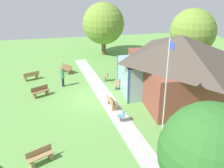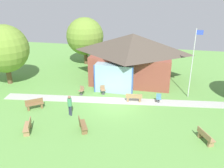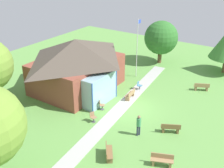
{
  "view_description": "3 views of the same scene",
  "coord_description": "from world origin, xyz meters",
  "px_view_note": "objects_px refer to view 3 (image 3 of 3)",
  "views": [
    {
      "loc": [
        19.45,
        -2.58,
        9.82
      ],
      "look_at": [
        0.39,
        1.2,
        1.42
      ],
      "focal_mm": 42.99,
      "sensor_mm": 36.0,
      "label": 1
    },
    {
      "loc": [
        3.78,
        -18.85,
        9.85
      ],
      "look_at": [
        -0.81,
        2.52,
        0.92
      ],
      "focal_mm": 38.73,
      "sensor_mm": 36.0,
      "label": 2
    },
    {
      "loc": [
        -19.34,
        -11.01,
        12.9
      ],
      "look_at": [
        1.0,
        2.67,
        1.31
      ],
      "focal_mm": 45.66,
      "sensor_mm": 36.0,
      "label": 3
    }
  ],
  "objects_px": {
    "patio_chair_porch_left": "(101,105)",
    "bench_lawn_far_right": "(201,87)",
    "tree_east_hedge": "(161,38)",
    "pavilion": "(77,64)",
    "patio_chair_west": "(93,117)",
    "bench_front_left": "(162,160)",
    "visitor_strolling_lawn": "(139,124)",
    "bench_rear_near_path": "(130,95)",
    "flagpole": "(137,46)",
    "bench_mid_left": "(109,153)",
    "bench_front_center": "(171,128)",
    "patio_chair_lawn_spare": "(139,86)"
  },
  "relations": [
    {
      "from": "patio_chair_porch_left",
      "to": "bench_lawn_far_right",
      "type": "bearing_deg",
      "value": 114.03
    },
    {
      "from": "tree_east_hedge",
      "to": "pavilion",
      "type": "bearing_deg",
      "value": 162.08
    },
    {
      "from": "pavilion",
      "to": "patio_chair_west",
      "type": "height_order",
      "value": "pavilion"
    },
    {
      "from": "bench_front_left",
      "to": "visitor_strolling_lawn",
      "type": "relative_size",
      "value": 0.89
    },
    {
      "from": "pavilion",
      "to": "bench_rear_near_path",
      "type": "bearing_deg",
      "value": -79.38
    },
    {
      "from": "patio_chair_west",
      "to": "flagpole",
      "type": "bearing_deg",
      "value": -154.04
    },
    {
      "from": "bench_rear_near_path",
      "to": "bench_mid_left",
      "type": "bearing_deg",
      "value": -166.2
    },
    {
      "from": "visitor_strolling_lawn",
      "to": "bench_front_left",
      "type": "bearing_deg",
      "value": 83.93
    },
    {
      "from": "bench_front_center",
      "to": "patio_chair_west",
      "type": "height_order",
      "value": "patio_chair_west"
    },
    {
      "from": "bench_rear_near_path",
      "to": "tree_east_hedge",
      "type": "xyz_separation_m",
      "value": [
        10.32,
        1.86,
        2.82
      ]
    },
    {
      "from": "patio_chair_west",
      "to": "tree_east_hedge",
      "type": "bearing_deg",
      "value": -158.36
    },
    {
      "from": "pavilion",
      "to": "bench_mid_left",
      "type": "distance_m",
      "value": 11.43
    },
    {
      "from": "pavilion",
      "to": "bench_front_center",
      "type": "bearing_deg",
      "value": -100.55
    },
    {
      "from": "bench_rear_near_path",
      "to": "bench_front_center",
      "type": "xyz_separation_m",
      "value": [
        -3.08,
        -5.44,
        0.0
      ]
    },
    {
      "from": "patio_chair_porch_left",
      "to": "visitor_strolling_lawn",
      "type": "distance_m",
      "value": 4.92
    },
    {
      "from": "patio_chair_porch_left",
      "to": "tree_east_hedge",
      "type": "bearing_deg",
      "value": 152.59
    },
    {
      "from": "bench_rear_near_path",
      "to": "visitor_strolling_lawn",
      "type": "distance_m",
      "value": 5.96
    },
    {
      "from": "bench_front_center",
      "to": "patio_chair_west",
      "type": "bearing_deg",
      "value": 171.58
    },
    {
      "from": "bench_front_center",
      "to": "visitor_strolling_lawn",
      "type": "bearing_deg",
      "value": -166.41
    },
    {
      "from": "bench_front_center",
      "to": "bench_rear_near_path",
      "type": "bearing_deg",
      "value": 122.6
    },
    {
      "from": "visitor_strolling_lawn",
      "to": "tree_east_hedge",
      "type": "relative_size",
      "value": 0.33
    },
    {
      "from": "bench_rear_near_path",
      "to": "patio_chair_west",
      "type": "height_order",
      "value": "patio_chair_west"
    },
    {
      "from": "bench_lawn_far_right",
      "to": "patio_chair_west",
      "type": "distance_m",
      "value": 12.04
    },
    {
      "from": "patio_chair_lawn_spare",
      "to": "patio_chair_west",
      "type": "height_order",
      "value": "same"
    },
    {
      "from": "bench_front_center",
      "to": "tree_east_hedge",
      "type": "height_order",
      "value": "tree_east_hedge"
    },
    {
      "from": "flagpole",
      "to": "bench_lawn_far_right",
      "type": "distance_m",
      "value": 7.9
    },
    {
      "from": "pavilion",
      "to": "bench_lawn_far_right",
      "type": "distance_m",
      "value": 12.65
    },
    {
      "from": "bench_front_left",
      "to": "bench_front_center",
      "type": "bearing_deg",
      "value": -97.67
    },
    {
      "from": "bench_front_left",
      "to": "patio_chair_porch_left",
      "type": "height_order",
      "value": "patio_chair_porch_left"
    },
    {
      "from": "bench_front_left",
      "to": "tree_east_hedge",
      "type": "height_order",
      "value": "tree_east_hedge"
    },
    {
      "from": "bench_lawn_far_right",
      "to": "pavilion",
      "type": "bearing_deg",
      "value": -175.75
    },
    {
      "from": "bench_front_center",
      "to": "tree_east_hedge",
      "type": "distance_m",
      "value": 15.52
    },
    {
      "from": "bench_mid_left",
      "to": "tree_east_hedge",
      "type": "distance_m",
      "value": 19.35
    },
    {
      "from": "patio_chair_porch_left",
      "to": "tree_east_hedge",
      "type": "height_order",
      "value": "tree_east_hedge"
    },
    {
      "from": "patio_chair_porch_left",
      "to": "patio_chair_west",
      "type": "bearing_deg",
      "value": -14.41
    },
    {
      "from": "flagpole",
      "to": "patio_chair_lawn_spare",
      "type": "relative_size",
      "value": 7.53
    },
    {
      "from": "bench_mid_left",
      "to": "patio_chair_lawn_spare",
      "type": "bearing_deg",
      "value": 161.28
    },
    {
      "from": "visitor_strolling_lawn",
      "to": "bench_rear_near_path",
      "type": "bearing_deg",
      "value": -113.99
    },
    {
      "from": "bench_front_center",
      "to": "visitor_strolling_lawn",
      "type": "distance_m",
      "value": 2.62
    },
    {
      "from": "patio_chair_lawn_spare",
      "to": "bench_front_left",
      "type": "bearing_deg",
      "value": 31.33
    },
    {
      "from": "bench_front_center",
      "to": "bench_lawn_far_right",
      "type": "bearing_deg",
      "value": 64.65
    },
    {
      "from": "bench_mid_left",
      "to": "flagpole",
      "type": "bearing_deg",
      "value": 165.16
    },
    {
      "from": "bench_lawn_far_right",
      "to": "visitor_strolling_lawn",
      "type": "distance_m",
      "value": 10.4
    },
    {
      "from": "pavilion",
      "to": "patio_chair_lawn_spare",
      "type": "bearing_deg",
      "value": -58.34
    },
    {
      "from": "patio_chair_porch_left",
      "to": "tree_east_hedge",
      "type": "xyz_separation_m",
      "value": [
        13.5,
        0.77,
        2.8
      ]
    },
    {
      "from": "bench_lawn_far_right",
      "to": "bench_mid_left",
      "type": "xyz_separation_m",
      "value": [
        -13.67,
        1.95,
        0.0
      ]
    },
    {
      "from": "bench_front_left",
      "to": "patio_chair_west",
      "type": "bearing_deg",
      "value": -36.43
    },
    {
      "from": "bench_front_center",
      "to": "patio_chair_lawn_spare",
      "type": "bearing_deg",
      "value": 109.32
    },
    {
      "from": "bench_mid_left",
      "to": "visitor_strolling_lawn",
      "type": "height_order",
      "value": "visitor_strolling_lawn"
    },
    {
      "from": "pavilion",
      "to": "bench_lawn_far_right",
      "type": "relative_size",
      "value": 6.04
    }
  ]
}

